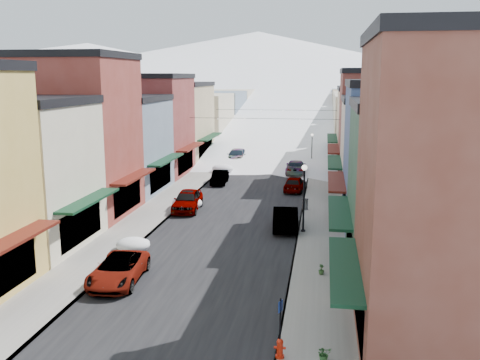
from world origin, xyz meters
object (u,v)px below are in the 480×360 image
(car_silver_sedan, at_px, (188,200))
(car_green_sedan, at_px, (285,218))
(car_white_suv, at_px, (118,270))
(car_dark_hatch, at_px, (220,177))
(streetlamp_near, at_px, (304,190))
(fire_hydrant, at_px, (280,349))
(trash_can, at_px, (305,204))

(car_silver_sedan, height_order, car_green_sedan, car_silver_sedan)
(car_white_suv, distance_m, car_dark_hatch, 26.59)
(car_silver_sedan, bearing_deg, streetlamp_near, -31.25)
(fire_hydrant, bearing_deg, car_green_sedan, 93.57)
(car_silver_sedan, xyz_separation_m, car_dark_hatch, (0.47, 11.02, -0.18))
(car_white_suv, height_order, car_silver_sedan, car_silver_sedan)
(car_silver_sedan, distance_m, streetlamp_near, 11.01)
(car_silver_sedan, bearing_deg, fire_hydrant, -70.61)
(fire_hydrant, distance_m, trash_can, 23.39)
(car_silver_sedan, relative_size, car_green_sedan, 1.00)
(car_white_suv, bearing_deg, car_silver_sedan, 86.96)
(fire_hydrant, bearing_deg, streetlamp_near, 89.43)
(trash_can, bearing_deg, car_silver_sedan, -172.76)
(trash_can, bearing_deg, car_green_sedan, -102.76)
(car_silver_sedan, relative_size, fire_hydrant, 6.40)
(car_green_sedan, height_order, fire_hydrant, car_green_sedan)
(car_white_suv, xyz_separation_m, car_green_sedan, (7.97, 11.50, 0.11))
(car_dark_hatch, bearing_deg, streetlamp_near, -63.58)
(streetlamp_near, bearing_deg, car_white_suv, -131.31)
(car_white_suv, distance_m, trash_can, 19.11)
(trash_can, xyz_separation_m, streetlamp_near, (0.11, -6.22, 2.51))
(car_dark_hatch, relative_size, fire_hydrant, 5.23)
(trash_can, bearing_deg, fire_hydrant, -90.15)
(car_green_sedan, relative_size, trash_can, 5.66)
(car_silver_sedan, bearing_deg, trash_can, 3.74)
(car_white_suv, height_order, streetlamp_near, streetlamp_near)
(car_dark_hatch, xyz_separation_m, fire_hydrant, (8.90, -33.22, -0.16))
(car_green_sedan, xyz_separation_m, streetlamp_near, (1.30, -0.95, 2.28))
(streetlamp_near, bearing_deg, car_green_sedan, 143.80)
(streetlamp_near, bearing_deg, car_dark_hatch, 119.49)
(car_dark_hatch, relative_size, streetlamp_near, 0.87)
(car_green_sedan, distance_m, fire_hydrant, 18.16)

